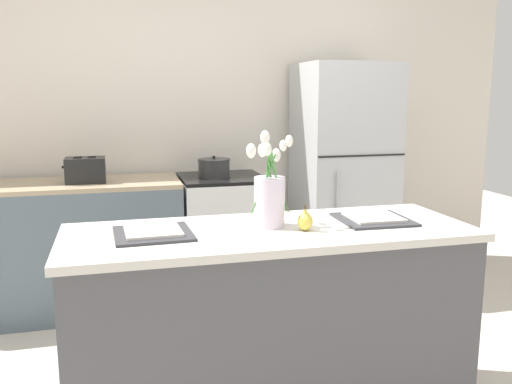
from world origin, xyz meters
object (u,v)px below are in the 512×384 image
object	(u,v)px
cooking_pot	(214,168)
toaster	(86,170)
refrigerator	(343,178)
flower_vase	(269,195)
plate_setting_right	(374,219)
pear_figurine	(305,221)
stove_range	(223,237)
plate_setting_left	(153,233)

from	to	relation	value
cooking_pot	toaster	bearing A→B (deg)	-177.87
refrigerator	flower_vase	size ratio (longest dim) A/B	4.06
plate_setting_right	toaster	xyz separation A→B (m)	(-1.35, 1.54, 0.07)
pear_figurine	plate_setting_right	bearing A→B (deg)	13.67
flower_vase	toaster	distance (m)	1.74
stove_range	plate_setting_left	world-z (taller)	plate_setting_left
pear_figurine	plate_setting_right	size ratio (longest dim) A/B	0.34
refrigerator	pear_figurine	xyz separation A→B (m)	(-0.91, -1.67, 0.10)
flower_vase	plate_setting_right	distance (m)	0.52
refrigerator	cooking_pot	size ratio (longest dim) A/B	7.46
stove_range	pear_figurine	distance (m)	1.75
pear_figurine	cooking_pot	size ratio (longest dim) A/B	0.48
stove_range	toaster	world-z (taller)	toaster
plate_setting_left	stove_range	bearing A→B (deg)	68.91
flower_vase	toaster	bearing A→B (deg)	119.19
stove_range	pear_figurine	world-z (taller)	pear_figurine
plate_setting_right	toaster	size ratio (longest dim) A/B	1.18
flower_vase	plate_setting_left	xyz separation A→B (m)	(-0.51, -0.02, -0.13)
flower_vase	plate_setting_left	distance (m)	0.53
pear_figurine	plate_setting_left	bearing A→B (deg)	172.01
flower_vase	plate_setting_right	bearing A→B (deg)	-1.95
flower_vase	toaster	xyz separation A→B (m)	(-0.85, 1.52, -0.07)
flower_vase	refrigerator	bearing A→B (deg)	56.22
refrigerator	plate_setting_left	bearing A→B (deg)	-134.63
toaster	plate_setting_right	bearing A→B (deg)	-48.66
plate_setting_right	cooking_pot	xyz separation A→B (m)	(-0.47, 1.57, 0.05)
flower_vase	plate_setting_left	world-z (taller)	flower_vase
plate_setting_left	flower_vase	bearing A→B (deg)	1.91
pear_figurine	refrigerator	bearing A→B (deg)	61.32
flower_vase	plate_setting_right	size ratio (longest dim) A/B	1.29
pear_figurine	stove_range	bearing A→B (deg)	91.25
plate_setting_right	cooking_pot	bearing A→B (deg)	106.63
refrigerator	stove_range	bearing A→B (deg)	-179.96
flower_vase	plate_setting_right	world-z (taller)	flower_vase
flower_vase	plate_setting_left	bearing A→B (deg)	-178.09
stove_range	pear_figurine	xyz separation A→B (m)	(0.04, -1.67, 0.51)
stove_range	cooking_pot	bearing A→B (deg)	-172.90
stove_range	plate_setting_left	bearing A→B (deg)	-111.09
stove_range	toaster	xyz separation A→B (m)	(-0.94, -0.04, 0.54)
toaster	cooking_pot	distance (m)	0.88
stove_range	pear_figurine	bearing A→B (deg)	-88.75
cooking_pot	plate_setting_right	bearing A→B (deg)	-73.37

